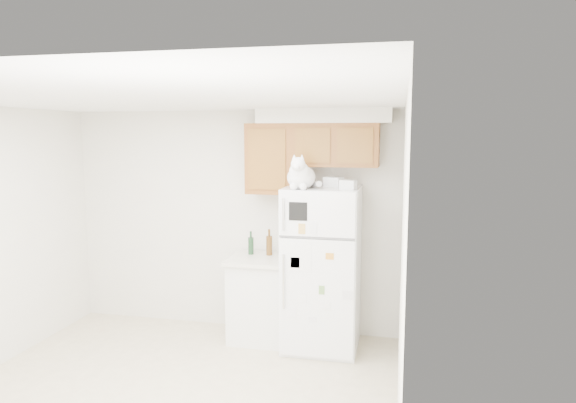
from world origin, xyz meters
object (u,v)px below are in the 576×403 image
(storage_box_front, at_px, (348,185))
(refrigerator, at_px, (322,268))
(cat, at_px, (301,176))
(bottle_amber, at_px, (269,242))
(storage_box_back, at_px, (334,182))
(base_counter, at_px, (260,298))
(bottle_green, at_px, (251,243))

(storage_box_front, bearing_deg, refrigerator, 166.73)
(refrigerator, xyz_separation_m, cat, (-0.19, -0.21, 0.98))
(bottle_amber, bearing_deg, storage_box_front, -19.27)
(refrigerator, bearing_deg, cat, -130.88)
(cat, xyz_separation_m, storage_box_back, (0.29, 0.27, -0.08))
(base_counter, xyz_separation_m, storage_box_back, (0.79, -0.02, 1.29))
(base_counter, height_order, storage_box_back, storage_box_back)
(storage_box_back, distance_m, storage_box_front, 0.26)
(refrigerator, relative_size, base_counter, 1.85)
(cat, bearing_deg, refrigerator, 49.12)
(refrigerator, height_order, bottle_green, refrigerator)
(refrigerator, xyz_separation_m, bottle_green, (-0.82, 0.17, 0.20))
(base_counter, xyz_separation_m, bottle_amber, (0.08, 0.10, 0.60))
(bottle_green, bearing_deg, cat, -31.13)
(base_counter, relative_size, bottle_amber, 3.20)
(storage_box_front, xyz_separation_m, bottle_green, (-1.09, 0.30, -0.70))
(base_counter, distance_m, storage_box_front, 1.62)
(base_counter, distance_m, bottle_green, 0.61)
(refrigerator, distance_m, cat, 1.02)
(base_counter, height_order, storage_box_front, storage_box_front)
(cat, xyz_separation_m, storage_box_front, (0.46, 0.08, -0.09))
(cat, distance_m, bottle_amber, 0.96)
(refrigerator, relative_size, storage_box_back, 9.44)
(bottle_amber, bearing_deg, base_counter, -127.97)
(cat, xyz_separation_m, bottle_green, (-0.63, 0.38, -0.78))
(bottle_green, bearing_deg, base_counter, -36.41)
(bottle_green, height_order, bottle_amber, bottle_amber)
(storage_box_back, xyz_separation_m, bottle_amber, (-0.72, 0.12, -0.69))
(base_counter, relative_size, storage_box_front, 6.13)
(cat, distance_m, bottle_green, 1.08)
(storage_box_back, distance_m, bottle_amber, 1.00)
(base_counter, xyz_separation_m, bottle_green, (-0.13, 0.10, 0.59))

